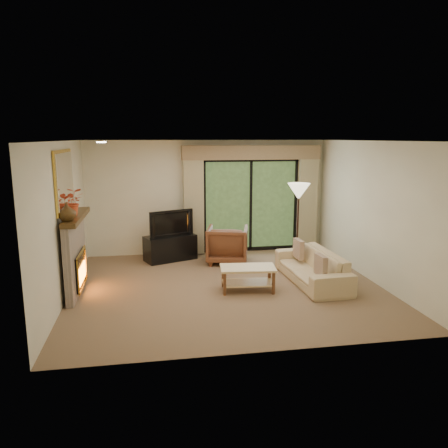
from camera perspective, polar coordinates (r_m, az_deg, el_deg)
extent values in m
plane|color=#836549|center=(7.99, 0.37, -8.18)|extent=(5.50, 5.50, 0.00)
plane|color=white|center=(7.54, 0.39, 10.81)|extent=(5.50, 5.50, 0.00)
plane|color=beige|center=(10.10, -2.11, 3.52)|extent=(5.00, 0.00, 5.00)
plane|color=beige|center=(5.27, 5.15, -3.73)|extent=(5.00, 0.00, 5.00)
plane|color=beige|center=(7.68, -20.28, 0.36)|extent=(0.00, 5.00, 5.00)
plane|color=beige|center=(8.57, 18.80, 1.53)|extent=(0.00, 5.00, 5.00)
cube|color=tan|center=(9.91, -3.99, 2.77)|extent=(0.45, 0.18, 2.35)
cube|color=tan|center=(10.53, 10.82, 3.09)|extent=(0.45, 0.18, 2.35)
cube|color=#927553|center=(10.06, 3.69, 9.30)|extent=(3.20, 0.24, 0.32)
cube|color=black|center=(9.68, -7.03, -3.10)|extent=(1.20, 0.86, 0.55)
imported|color=black|center=(9.55, -7.11, 0.17)|extent=(0.98, 0.49, 0.58)
imported|color=brown|center=(9.41, 0.45, -2.66)|extent=(1.03, 1.05, 0.79)
imported|color=#D0B485|center=(8.31, 11.41, -5.52)|extent=(0.85, 2.02, 0.58)
cube|color=brown|center=(7.72, 12.53, -5.30)|extent=(0.11, 0.37, 0.36)
cube|color=brown|center=(8.75, 9.71, -3.21)|extent=(0.11, 0.37, 0.37)
imported|color=#432D14|center=(7.24, -19.84, 1.52)|extent=(0.31, 0.31, 0.29)
imported|color=#D14A25|center=(7.67, -19.32, 2.74)|extent=(0.45, 0.40, 0.48)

